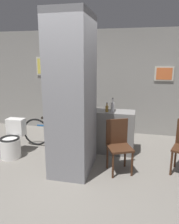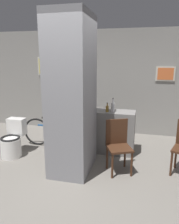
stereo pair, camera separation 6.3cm
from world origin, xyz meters
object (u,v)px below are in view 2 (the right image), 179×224
toilet (13,141)px  chair_near_pillar (118,144)px  bottle_tall (113,107)px  bicycle (56,133)px

toilet → chair_near_pillar: (2.11, -0.10, 0.20)m
bottle_tall → toilet: bearing=-162.4°
toilet → chair_near_pillar: chair_near_pillar is taller
toilet → bottle_tall: bearing=17.6°
toilet → bottle_tall: bottle_tall is taller
bicycle → bottle_tall: bearing=-0.2°
toilet → bottle_tall: size_ratio=2.57×
chair_near_pillar → bicycle: 1.61m
chair_near_pillar → bottle_tall: bottle_tall is taller
chair_near_pillar → bottle_tall: bearing=81.5°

